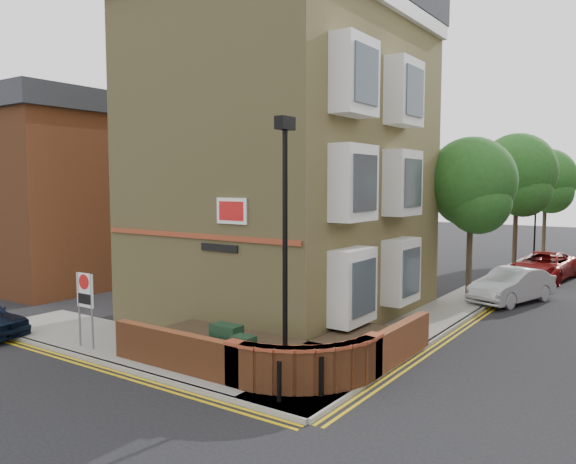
# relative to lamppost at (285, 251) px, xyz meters

# --- Properties ---
(ground) EXTENTS (120.00, 120.00, 0.00)m
(ground) POSITION_rel_lamppost_xyz_m (-1.60, -1.20, -3.34)
(ground) COLOR black
(ground) RESTS_ON ground
(pavement_corner) EXTENTS (13.00, 3.00, 0.12)m
(pavement_corner) POSITION_rel_lamppost_xyz_m (-5.10, 0.30, -3.28)
(pavement_corner) COLOR gray
(pavement_corner) RESTS_ON ground
(pavement_main) EXTENTS (2.00, 32.00, 0.12)m
(pavement_main) POSITION_rel_lamppost_xyz_m (0.40, 14.80, -3.28)
(pavement_main) COLOR gray
(pavement_main) RESTS_ON ground
(kerb_side) EXTENTS (13.00, 0.15, 0.12)m
(kerb_side) POSITION_rel_lamppost_xyz_m (-5.10, -1.20, -3.28)
(kerb_side) COLOR gray
(kerb_side) RESTS_ON ground
(kerb_main_near) EXTENTS (0.15, 32.00, 0.12)m
(kerb_main_near) POSITION_rel_lamppost_xyz_m (1.40, 14.80, -3.28)
(kerb_main_near) COLOR gray
(kerb_main_near) RESTS_ON ground
(yellow_lines_side) EXTENTS (13.00, 0.28, 0.01)m
(yellow_lines_side) POSITION_rel_lamppost_xyz_m (-5.10, -1.45, -3.34)
(yellow_lines_side) COLOR gold
(yellow_lines_side) RESTS_ON ground
(yellow_lines_main) EXTENTS (0.28, 32.00, 0.01)m
(yellow_lines_main) POSITION_rel_lamppost_xyz_m (1.65, 14.80, -3.34)
(yellow_lines_main) COLOR gold
(yellow_lines_main) RESTS_ON ground
(corner_building) EXTENTS (8.95, 10.40, 13.60)m
(corner_building) POSITION_rel_lamppost_xyz_m (-4.44, 6.80, 2.88)
(corner_building) COLOR #93844E
(corner_building) RESTS_ON ground
(garden_wall) EXTENTS (6.80, 6.00, 1.20)m
(garden_wall) POSITION_rel_lamppost_xyz_m (-1.60, 1.30, -3.34)
(garden_wall) COLOR brown
(garden_wall) RESTS_ON ground
(lamppost) EXTENTS (0.25, 0.50, 6.30)m
(lamppost) POSITION_rel_lamppost_xyz_m (0.00, 0.00, 0.00)
(lamppost) COLOR black
(lamppost) RESTS_ON pavement_corner
(utility_cabinet_large) EXTENTS (0.80, 0.45, 1.20)m
(utility_cabinet_large) POSITION_rel_lamppost_xyz_m (-1.90, 0.10, -2.62)
(utility_cabinet_large) COLOR black
(utility_cabinet_large) RESTS_ON pavement_corner
(utility_cabinet_small) EXTENTS (0.55, 0.40, 1.10)m
(utility_cabinet_small) POSITION_rel_lamppost_xyz_m (-1.10, -0.20, -2.67)
(utility_cabinet_small) COLOR black
(utility_cabinet_small) RESTS_ON pavement_corner
(bollard_near) EXTENTS (0.11, 0.11, 0.90)m
(bollard_near) POSITION_rel_lamppost_xyz_m (0.40, -0.80, -2.77)
(bollard_near) COLOR black
(bollard_near) RESTS_ON pavement_corner
(bollard_far) EXTENTS (0.11, 0.11, 0.90)m
(bollard_far) POSITION_rel_lamppost_xyz_m (1.00, -0.00, -2.77)
(bollard_far) COLOR black
(bollard_far) RESTS_ON pavement_corner
(zone_sign) EXTENTS (0.72, 0.07, 2.20)m
(zone_sign) POSITION_rel_lamppost_xyz_m (-6.60, -0.70, -1.70)
(zone_sign) COLOR slate
(zone_sign) RESTS_ON pavement_corner
(side_building) EXTENTS (6.40, 10.40, 9.00)m
(side_building) POSITION_rel_lamppost_xyz_m (-16.60, 6.80, 1.20)
(side_building) COLOR brown
(side_building) RESTS_ON ground
(tree_near) EXTENTS (3.64, 3.65, 6.70)m
(tree_near) POSITION_rel_lamppost_xyz_m (0.40, 12.85, 1.36)
(tree_near) COLOR #382B1E
(tree_near) RESTS_ON pavement_main
(tree_mid) EXTENTS (4.03, 4.03, 7.42)m
(tree_mid) POSITION_rel_lamppost_xyz_m (0.40, 20.85, 1.85)
(tree_mid) COLOR #382B1E
(tree_mid) RESTS_ON pavement_main
(tree_far) EXTENTS (3.81, 3.81, 7.00)m
(tree_far) POSITION_rel_lamppost_xyz_m (0.40, 28.85, 1.57)
(tree_far) COLOR #382B1E
(tree_far) RESTS_ON pavement_main
(traffic_light_assembly) EXTENTS (0.20, 0.16, 4.20)m
(traffic_light_assembly) POSITION_rel_lamppost_xyz_m (0.80, 23.80, -0.56)
(traffic_light_assembly) COLOR black
(traffic_light_assembly) RESTS_ON pavement_main
(silver_car_near) EXTENTS (2.77, 4.57, 1.42)m
(silver_car_near) POSITION_rel_lamppost_xyz_m (2.00, 13.42, -2.63)
(silver_car_near) COLOR silver
(silver_car_near) RESTS_ON ground
(red_car_main) EXTENTS (2.86, 5.33, 1.42)m
(red_car_main) POSITION_rel_lamppost_xyz_m (2.00, 20.05, -2.63)
(red_car_main) COLOR maroon
(red_car_main) RESTS_ON ground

